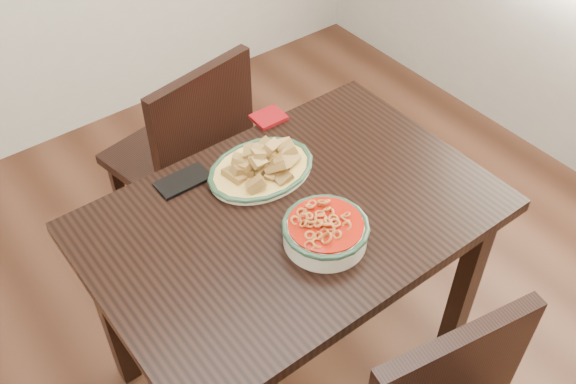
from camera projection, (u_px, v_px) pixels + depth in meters
floor at (280, 384)px, 2.21m from camera, size 3.50×3.50×0.00m
dining_table at (292, 238)px, 1.83m from camera, size 1.11×0.74×0.75m
chair_far at (188, 152)px, 2.32m from camera, size 0.49×0.49×0.89m
fish_plate at (261, 161)px, 1.84m from camera, size 0.32×0.25×0.11m
noodle_bowl at (325, 230)px, 1.65m from camera, size 0.23×0.23×0.08m
smartphone at (183, 181)px, 1.84m from camera, size 0.15×0.08×0.01m
napkin at (269, 117)px, 2.05m from camera, size 0.10×0.09×0.01m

